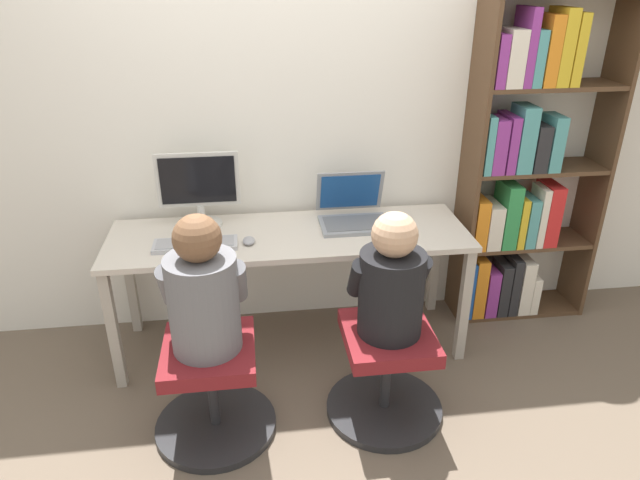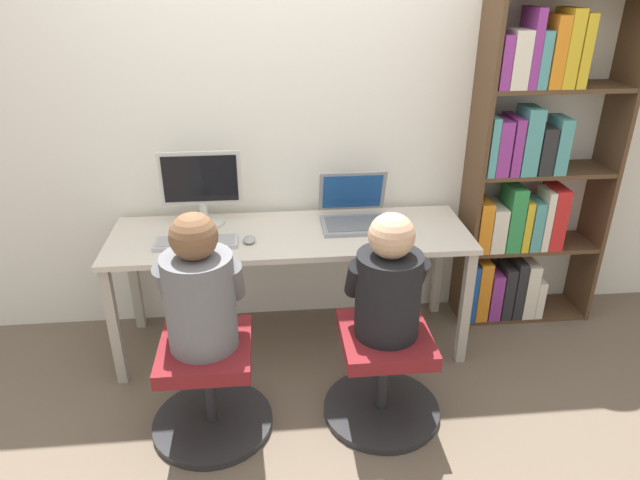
% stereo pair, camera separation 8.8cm
% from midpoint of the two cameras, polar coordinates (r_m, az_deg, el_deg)
% --- Properties ---
extents(ground_plane, '(14.00, 14.00, 0.00)m').
position_cam_midpoint_polar(ground_plane, '(3.14, -1.59, -13.27)').
color(ground_plane, brown).
extents(wall_back, '(10.00, 0.05, 2.60)m').
position_cam_midpoint_polar(wall_back, '(3.17, -2.74, 13.40)').
color(wall_back, white).
rests_on(wall_back, ground_plane).
extents(desk, '(1.90, 0.59, 0.70)m').
position_cam_midpoint_polar(desk, '(3.05, -2.12, -0.53)').
color(desk, beige).
rests_on(desk, ground_plane).
extents(desktop_monitor, '(0.43, 0.22, 0.41)m').
position_cam_midpoint_polar(desktop_monitor, '(3.10, -10.98, 5.11)').
color(desktop_monitor, beige).
rests_on(desktop_monitor, desk).
extents(laptop, '(0.37, 0.34, 0.27)m').
position_cam_midpoint_polar(laptop, '(3.12, 4.32, 2.65)').
color(laptop, gray).
rests_on(laptop, desk).
extents(keyboard, '(0.42, 0.15, 0.03)m').
position_cam_midpoint_polar(keyboard, '(2.94, -11.44, -0.24)').
color(keyboard, '#B2B2B7').
rests_on(keyboard, desk).
extents(computer_mouse_by_keyboard, '(0.06, 0.09, 0.03)m').
position_cam_midpoint_polar(computer_mouse_by_keyboard, '(2.92, -6.22, 0.04)').
color(computer_mouse_by_keyboard, '#99999E').
rests_on(computer_mouse_by_keyboard, desk).
extents(office_chair_left, '(0.56, 0.56, 0.47)m').
position_cam_midpoint_polar(office_chair_left, '(2.74, -10.07, -14.22)').
color(office_chair_left, '#262628').
rests_on(office_chair_left, ground_plane).
extents(office_chair_right, '(0.56, 0.56, 0.47)m').
position_cam_midpoint_polar(office_chair_right, '(2.79, 7.27, -13.16)').
color(office_chair_right, '#262628').
rests_on(office_chair_right, ground_plane).
extents(person_at_monitor, '(0.37, 0.31, 0.62)m').
position_cam_midpoint_polar(person_at_monitor, '(2.45, -10.97, -4.99)').
color(person_at_monitor, slate).
rests_on(person_at_monitor, office_chair_left).
extents(person_at_laptop, '(0.36, 0.29, 0.59)m').
position_cam_midpoint_polar(person_at_laptop, '(2.51, 7.87, -4.34)').
color(person_at_laptop, black).
rests_on(person_at_laptop, office_chair_right).
extents(bookshelf, '(0.80, 0.29, 1.87)m').
position_cam_midpoint_polar(bookshelf, '(3.44, 20.64, 5.42)').
color(bookshelf, '#513823').
rests_on(bookshelf, ground_plane).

